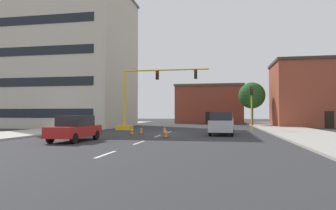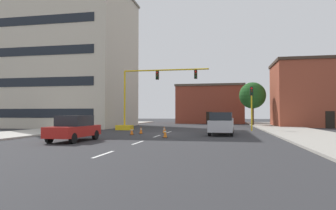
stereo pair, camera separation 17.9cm
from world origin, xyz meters
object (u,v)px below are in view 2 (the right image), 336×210
at_px(tree_right_far, 252,96).
at_px(pickup_truck_silver, 222,124).
at_px(traffic_signal_gantry, 137,110).
at_px(traffic_cone_roadside_c, 132,131).
at_px(traffic_cone_roadside_b, 141,130).
at_px(traffic_cone_roadside_d, 164,130).
at_px(sedan_red_near_left, 74,128).
at_px(traffic_light_pole_right, 252,98).
at_px(traffic_cone_roadside_a, 165,133).

height_order(tree_right_far, pickup_truck_silver, tree_right_far).
height_order(traffic_signal_gantry, pickup_truck_silver, traffic_signal_gantry).
bearing_deg(traffic_signal_gantry, traffic_cone_roadside_c, -76.37).
xyz_separation_m(traffic_signal_gantry, traffic_cone_roadside_b, (2.19, -5.82, -1.99)).
xyz_separation_m(pickup_truck_silver, traffic_cone_roadside_d, (-5.38, 1.00, -0.66)).
distance_m(sedan_red_near_left, traffic_cone_roadside_c, 6.76).
distance_m(traffic_light_pole_right, pickup_truck_silver, 7.68).
height_order(traffic_cone_roadside_b, traffic_cone_roadside_d, traffic_cone_roadside_b).
relative_size(pickup_truck_silver, traffic_cone_roadside_c, 7.96).
bearing_deg(traffic_cone_roadside_b, pickup_truck_silver, 1.93).
distance_m(traffic_cone_roadside_c, traffic_cone_roadside_d, 3.55).
relative_size(pickup_truck_silver, traffic_cone_roadside_d, 8.43).
relative_size(tree_right_far, traffic_cone_roadside_a, 8.81).
relative_size(traffic_signal_gantry, traffic_cone_roadside_a, 13.88).
bearing_deg(tree_right_far, traffic_cone_roadside_b, -120.63).
bearing_deg(traffic_cone_roadside_a, pickup_truck_silver, 43.91).
bearing_deg(traffic_light_pole_right, traffic_cone_roadside_b, -147.28).
xyz_separation_m(sedan_red_near_left, traffic_cone_roadside_b, (2.47, 7.81, -0.54)).
bearing_deg(traffic_cone_roadside_a, sedan_red_near_left, -144.50).
xyz_separation_m(traffic_light_pole_right, traffic_cone_roadside_a, (-7.46, -10.63, -3.16)).
distance_m(traffic_cone_roadside_a, traffic_cone_roadside_c, 4.30).
height_order(traffic_light_pole_right, sedan_red_near_left, traffic_light_pole_right).
xyz_separation_m(traffic_light_pole_right, sedan_red_near_left, (-12.98, -14.57, -2.64)).
bearing_deg(traffic_light_pole_right, traffic_signal_gantry, -175.81).
distance_m(tree_right_far, traffic_cone_roadside_a, 25.87).
xyz_separation_m(pickup_truck_silver, sedan_red_near_left, (-9.80, -8.06, -0.09)).
bearing_deg(traffic_cone_roadside_b, sedan_red_near_left, -107.53).
relative_size(traffic_light_pole_right, traffic_cone_roadside_d, 7.38).
bearing_deg(traffic_cone_roadside_d, pickup_truck_silver, -10.48).
bearing_deg(traffic_signal_gantry, traffic_cone_roadside_d, -47.88).
height_order(traffic_light_pole_right, tree_right_far, tree_right_far).
xyz_separation_m(sedan_red_near_left, traffic_cone_roadside_a, (5.52, 3.94, -0.52)).
bearing_deg(sedan_red_near_left, traffic_cone_roadside_d, 64.00).
bearing_deg(sedan_red_near_left, tree_right_far, 62.77).
relative_size(sedan_red_near_left, traffic_cone_roadside_a, 6.01).
bearing_deg(traffic_signal_gantry, traffic_cone_roadside_b, -69.37).
height_order(traffic_signal_gantry, traffic_cone_roadside_a, traffic_signal_gantry).
relative_size(sedan_red_near_left, traffic_cone_roadside_c, 6.59).
bearing_deg(traffic_cone_roadside_c, traffic_cone_roadside_a, -35.52).
height_order(pickup_truck_silver, sedan_red_near_left, pickup_truck_silver).
xyz_separation_m(traffic_cone_roadside_a, traffic_cone_roadside_b, (-3.05, 3.87, -0.03)).
height_order(sedan_red_near_left, traffic_cone_roadside_a, sedan_red_near_left).
relative_size(traffic_cone_roadside_a, traffic_cone_roadside_d, 1.16).
bearing_deg(traffic_cone_roadside_a, traffic_cone_roadside_c, 144.48).
distance_m(traffic_signal_gantry, traffic_cone_roadside_d, 6.49).
height_order(sedan_red_near_left, traffic_cone_roadside_c, sedan_red_near_left).
relative_size(traffic_signal_gantry, traffic_light_pole_right, 2.19).
bearing_deg(traffic_cone_roadside_d, tree_right_far, 62.18).
relative_size(traffic_light_pole_right, traffic_cone_roadside_b, 6.86).
bearing_deg(traffic_cone_roadside_a, traffic_cone_roadside_b, 128.22).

